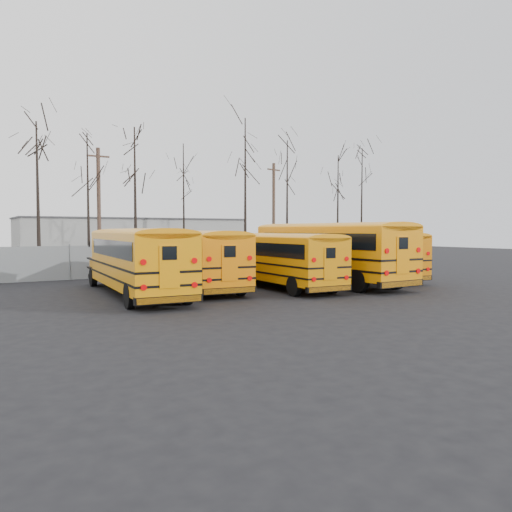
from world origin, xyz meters
TOP-DOWN VIEW (x-y plane):
  - ground at (0.00, 0.00)m, footprint 120.00×120.00m
  - fence at (0.00, 12.00)m, footprint 40.00×0.04m
  - distant_building at (2.00, 32.00)m, footprint 22.00×8.00m
  - bus_a at (-6.91, 2.88)m, footprint 3.27×11.02m
  - bus_b at (-3.67, 4.09)m, footprint 3.37×10.69m
  - bus_c at (0.17, 2.35)m, footprint 2.80×10.14m
  - bus_d at (3.46, 2.51)m, footprint 2.95×12.06m
  - bus_e at (6.96, 3.59)m, footprint 3.16×10.30m
  - utility_pole_left at (-5.33, 15.91)m, footprint 1.50×0.26m
  - utility_pole_right at (11.35, 19.78)m, footprint 1.59×0.50m
  - tree_2 at (-9.43, 13.72)m, footprint 0.26×0.26m
  - tree_3 at (-6.39, 14.29)m, footprint 0.26×0.26m
  - tree_4 at (-3.16, 14.82)m, footprint 0.26×0.26m
  - tree_5 at (1.69, 17.91)m, footprint 0.26×0.26m
  - tree_6 at (5.40, 14.66)m, footprint 0.26×0.26m
  - tree_7 at (9.45, 14.88)m, footprint 0.26×0.26m
  - tree_8 at (14.77, 14.85)m, footprint 0.26×0.26m
  - tree_9 at (18.39, 15.76)m, footprint 0.26×0.26m

SIDE VIEW (x-z plane):
  - ground at x=0.00m, z-range 0.00..0.00m
  - fence at x=0.00m, z-range 0.00..2.00m
  - bus_c at x=0.17m, z-range 0.24..3.05m
  - bus_e at x=6.96m, z-range 0.24..3.08m
  - bus_b at x=-3.67m, z-range 0.25..3.20m
  - bus_a at x=-6.91m, z-range 0.26..3.30m
  - bus_d at x=3.46m, z-range 0.29..3.65m
  - distant_building at x=2.00m, z-range 0.00..4.00m
  - utility_pole_left at x=-5.33m, z-range 0.12..8.57m
  - tree_3 at x=-6.39m, z-range 0.00..9.05m
  - utility_pole_right at x=11.35m, z-range 0.12..9.14m
  - tree_8 at x=14.77m, z-range 0.00..9.36m
  - tree_2 at x=-9.43m, z-range 0.00..9.37m
  - tree_5 at x=1.69m, z-range 0.00..9.65m
  - tree_4 at x=-3.16m, z-range 0.00..9.89m
  - tree_7 at x=9.45m, z-range 0.00..10.16m
  - tree_9 at x=18.39m, z-range 0.00..10.38m
  - tree_6 at x=5.40m, z-range 0.00..11.44m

